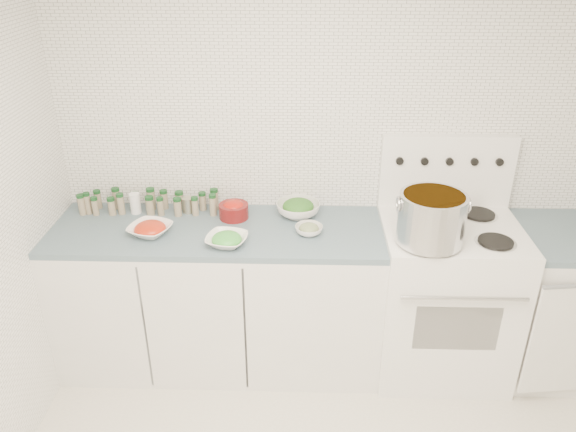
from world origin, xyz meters
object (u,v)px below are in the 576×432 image
(stove, at_px, (443,293))
(bowl_tomato, at_px, (150,229))
(bowl_snowpea, at_px, (227,240))
(stock_pot, at_px, (432,217))

(stove, xyz_separation_m, bowl_tomato, (-1.65, -0.07, 0.44))
(bowl_snowpea, bearing_deg, stove, 8.09)
(stock_pot, xyz_separation_m, bowl_tomato, (-1.48, 0.11, -0.16))
(bowl_tomato, relative_size, bowl_snowpea, 1.13)
(stock_pot, bearing_deg, bowl_snowpea, 179.45)
(stock_pot, relative_size, bowl_snowpea, 1.43)
(stove, bearing_deg, stock_pot, -132.85)
(stock_pot, height_order, bowl_tomato, stock_pot)
(stock_pot, height_order, bowl_snowpea, stock_pot)
(stove, relative_size, bowl_tomato, 4.77)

